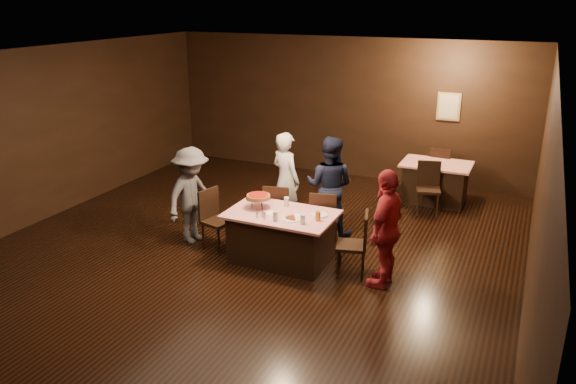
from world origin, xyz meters
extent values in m
plane|color=black|center=(0.00, 0.00, 0.00)|extent=(10.00, 10.00, 0.00)
cube|color=silver|center=(0.00, 0.00, 3.00)|extent=(8.00, 10.00, 0.04)
cube|color=black|center=(0.00, 5.00, 1.50)|extent=(8.00, 0.04, 3.00)
cube|color=black|center=(-4.00, 0.00, 1.50)|extent=(0.04, 10.00, 3.00)
cube|color=black|center=(4.00, 0.00, 1.50)|extent=(0.04, 10.00, 3.00)
cube|color=tan|center=(2.20, 4.97, 1.70)|extent=(0.46, 0.03, 0.56)
cube|color=beige|center=(2.20, 4.95, 1.70)|extent=(0.38, 0.01, 0.48)
cube|color=#A30A14|center=(0.59, 0.45, 0.39)|extent=(1.60, 1.00, 0.77)
cube|color=red|center=(2.21, 4.04, 0.39)|extent=(1.30, 0.90, 0.77)
cube|color=black|center=(0.19, 1.20, 0.47)|extent=(0.50, 0.50, 0.95)
cube|color=black|center=(0.99, 1.20, 0.47)|extent=(0.50, 0.50, 0.95)
cube|color=black|center=(-0.51, 0.45, 0.47)|extent=(0.51, 0.51, 0.95)
cube|color=black|center=(1.69, 0.45, 0.47)|extent=(0.51, 0.51, 0.95)
cube|color=black|center=(2.21, 3.34, 0.47)|extent=(0.51, 0.51, 0.95)
cube|color=black|center=(2.21, 4.64, 0.47)|extent=(0.45, 0.45, 0.95)
imported|color=silver|center=(0.08, 1.74, 0.83)|extent=(0.72, 0.62, 1.66)
imported|color=black|center=(0.87, 1.73, 0.84)|extent=(0.85, 0.68, 1.67)
imported|color=#4D4E52|center=(-1.02, 0.52, 0.79)|extent=(0.73, 1.10, 1.58)
imported|color=#AB242E|center=(2.19, 0.36, 0.84)|extent=(0.51, 1.02, 1.68)
cylinder|color=black|center=(0.19, 0.60, 0.84)|extent=(0.01, 0.01, 0.15)
cylinder|color=black|center=(0.10, 0.45, 0.84)|extent=(0.01, 0.01, 0.15)
cylinder|color=black|center=(0.28, 0.45, 0.84)|extent=(0.01, 0.01, 0.15)
cylinder|color=silver|center=(0.19, 0.50, 0.93)|extent=(0.38, 0.38, 0.01)
cylinder|color=#B27233|center=(0.19, 0.50, 0.96)|extent=(0.35, 0.35, 0.05)
cylinder|color=#A5140C|center=(0.19, 0.50, 0.98)|extent=(0.30, 0.30, 0.01)
cylinder|color=white|center=(0.84, 0.27, 0.78)|extent=(0.25, 0.25, 0.01)
cylinder|color=#B27233|center=(0.84, 0.27, 0.81)|extent=(0.18, 0.18, 0.04)
cylinder|color=#A5140C|center=(0.84, 0.27, 0.83)|extent=(0.14, 0.14, 0.01)
cylinder|color=white|center=(1.14, 0.60, 0.78)|extent=(0.25, 0.25, 0.01)
cylinder|color=silver|center=(0.64, 0.15, 0.84)|extent=(0.08, 0.08, 0.14)
cylinder|color=silver|center=(1.04, 0.20, 0.84)|extent=(0.08, 0.08, 0.14)
cylinder|color=#BF7F26|center=(1.19, 0.40, 0.84)|extent=(0.08, 0.08, 0.14)
cylinder|color=silver|center=(0.54, 0.75, 0.84)|extent=(0.08, 0.08, 0.14)
cylinder|color=silver|center=(0.41, 0.20, 0.81)|extent=(0.04, 0.04, 0.08)
cylinder|color=silver|center=(0.41, 0.20, 0.85)|extent=(0.05, 0.05, 0.02)
cylinder|color=silver|center=(0.47, 0.15, 0.81)|extent=(0.04, 0.04, 0.08)
cylinder|color=silver|center=(0.47, 0.15, 0.85)|extent=(0.05, 0.05, 0.02)
cylinder|color=silver|center=(0.35, 0.15, 0.81)|extent=(0.04, 0.04, 0.08)
cylinder|color=silver|center=(0.35, 0.15, 0.85)|extent=(0.05, 0.05, 0.02)
cube|color=white|center=(0.89, 0.45, 0.77)|extent=(0.19, 0.19, 0.01)
cube|color=white|center=(0.44, 0.40, 0.77)|extent=(0.21, 0.21, 0.01)
camera|label=1|loc=(3.85, -6.53, 3.81)|focal=35.00mm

